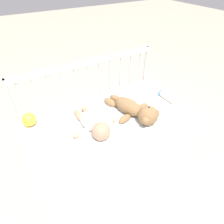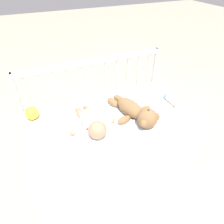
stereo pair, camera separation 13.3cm
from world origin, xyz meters
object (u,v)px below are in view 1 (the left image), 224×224
object	(u,v)px
teddy_bear	(135,110)
toy_ball	(29,120)
baby	(93,123)
baby_bottle	(166,96)

from	to	relation	value
teddy_bear	toy_ball	size ratio (longest dim) A/B	4.92
toy_ball	teddy_bear	bearing A→B (deg)	-23.11
baby	toy_ball	world-z (taller)	baby
baby_bottle	toy_ball	xyz separation A→B (m)	(-0.98, 0.22, 0.02)
baby	baby_bottle	distance (m)	0.64
toy_ball	baby	bearing A→B (deg)	-35.71
baby	baby_bottle	bearing A→B (deg)	2.10
baby_bottle	toy_ball	distance (m)	1.01
teddy_bear	toy_ball	world-z (taller)	teddy_bear
baby_bottle	baby	bearing A→B (deg)	-177.90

